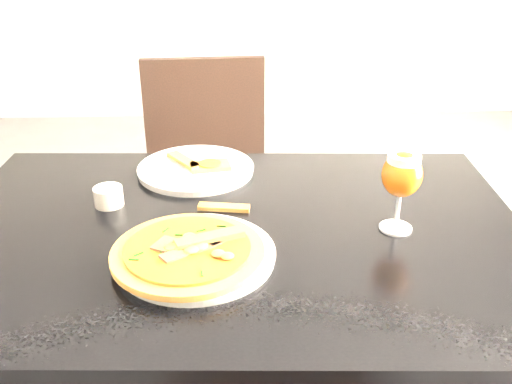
{
  "coord_description": "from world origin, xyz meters",
  "views": [
    {
      "loc": [
        -0.13,
        -0.95,
        1.33
      ],
      "look_at": [
        -0.08,
        0.06,
        0.83
      ],
      "focal_mm": 40.0,
      "sensor_mm": 36.0,
      "label": 1
    }
  ],
  "objects_px": {
    "dining_table": "(234,265)",
    "chair_far": "(208,189)",
    "pizza": "(188,251)",
    "beer_glass": "(402,175)"
  },
  "relations": [
    {
      "from": "dining_table",
      "to": "chair_far",
      "type": "xyz_separation_m",
      "value": [
        -0.08,
        0.69,
        -0.16
      ]
    },
    {
      "from": "dining_table",
      "to": "chair_far",
      "type": "relative_size",
      "value": 1.36
    },
    {
      "from": "pizza",
      "to": "beer_glass",
      "type": "relative_size",
      "value": 1.68
    },
    {
      "from": "beer_glass",
      "to": "chair_far",
      "type": "bearing_deg",
      "value": 120.26
    },
    {
      "from": "dining_table",
      "to": "chair_far",
      "type": "distance_m",
      "value": 0.72
    },
    {
      "from": "dining_table",
      "to": "pizza",
      "type": "bearing_deg",
      "value": -121.3
    },
    {
      "from": "pizza",
      "to": "beer_glass",
      "type": "distance_m",
      "value": 0.44
    },
    {
      "from": "chair_far",
      "to": "beer_glass",
      "type": "xyz_separation_m",
      "value": [
        0.41,
        -0.71,
        0.37
      ]
    },
    {
      "from": "dining_table",
      "to": "beer_glass",
      "type": "relative_size",
      "value": 7.39
    },
    {
      "from": "dining_table",
      "to": "beer_glass",
      "type": "height_order",
      "value": "beer_glass"
    }
  ]
}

